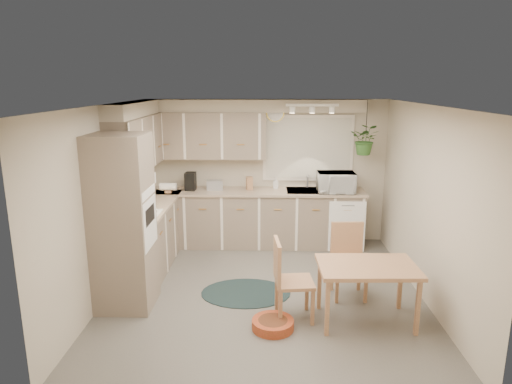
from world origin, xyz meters
TOP-DOWN VIEW (x-y plane):
  - floor at (0.00, 0.00)m, footprint 4.20×4.20m
  - ceiling at (0.00, 0.00)m, footprint 4.20×4.20m
  - wall_back at (0.00, 2.10)m, footprint 4.00×0.04m
  - wall_front at (0.00, -2.10)m, footprint 4.00×0.04m
  - wall_left at (-2.00, 0.00)m, footprint 0.04×4.20m
  - wall_right at (2.00, 0.00)m, footprint 0.04×4.20m
  - base_cab_left at (-1.70, 0.88)m, footprint 0.60×1.85m
  - base_cab_back at (-0.20, 1.80)m, footprint 3.60×0.60m
  - counter_left at (-1.69, 0.88)m, footprint 0.64×1.89m
  - counter_back at (-0.20, 1.79)m, footprint 3.64×0.64m
  - oven_stack at (-1.68, -0.38)m, footprint 0.65×0.65m
  - wall_oven_face at (-1.35, -0.38)m, footprint 0.02×0.56m
  - upper_cab_left at (-1.82, 1.00)m, footprint 0.35×2.00m
  - upper_cab_back at (-1.00, 1.93)m, footprint 2.00×0.35m
  - soffit_left at (-1.85, 1.00)m, footprint 0.30×2.00m
  - soffit_back at (-0.20, 1.95)m, footprint 3.60×0.30m
  - cooktop at (-1.68, 0.30)m, footprint 0.52×0.58m
  - range_hood at (-1.70, 0.30)m, footprint 0.40×0.60m
  - window_blinds at (0.70, 2.07)m, footprint 1.40×0.02m
  - window_frame at (0.70, 2.08)m, footprint 1.50×0.02m
  - sink at (0.70, 1.80)m, footprint 0.70×0.48m
  - dishwasher_front at (1.30, 1.49)m, footprint 0.58×0.02m
  - track_light_bar at (0.70, 1.55)m, footprint 0.80×0.04m
  - wall_clock at (0.15, 2.07)m, footprint 0.30×0.03m
  - dining_table at (1.15, -0.70)m, footprint 1.11×0.76m
  - chair_left at (0.35, -0.65)m, footprint 0.48×0.48m
  - chair_back at (1.07, -0.08)m, footprint 0.45×0.45m
  - braided_rug at (-0.24, -0.04)m, footprint 1.17×0.89m
  - pet_bed at (0.10, -0.91)m, footprint 0.57×0.57m
  - microwave at (1.13, 1.70)m, footprint 0.60×0.34m
  - soap_bottle at (0.17, 1.95)m, footprint 0.09×0.19m
  - hanging_plant at (1.56, 1.70)m, footprint 0.58×0.61m
  - coffee_maker at (-1.23, 1.80)m, footprint 0.17×0.21m
  - toaster at (-0.84, 1.82)m, footprint 0.28×0.19m
  - knife_block at (-0.27, 1.85)m, footprint 0.12×0.12m

SIDE VIEW (x-z plane):
  - floor at x=0.00m, z-range 0.00..0.00m
  - braided_rug at x=-0.24m, z-range 0.00..0.01m
  - pet_bed at x=0.10m, z-range 0.00..0.11m
  - dining_table at x=1.15m, z-range 0.00..0.68m
  - dishwasher_front at x=1.30m, z-range 0.01..0.84m
  - base_cab_left at x=-1.70m, z-range 0.00..0.90m
  - base_cab_back at x=-0.20m, z-range 0.00..0.90m
  - chair_back at x=1.07m, z-range 0.00..0.93m
  - chair_left at x=0.35m, z-range 0.00..0.95m
  - sink at x=0.70m, z-range 0.85..0.95m
  - counter_left at x=-1.69m, z-range 0.90..0.94m
  - counter_back at x=-0.20m, z-range 0.90..0.94m
  - cooktop at x=-1.68m, z-range 0.93..0.95m
  - soap_bottle at x=0.17m, z-range 0.94..1.03m
  - toaster at x=-0.84m, z-range 0.94..1.10m
  - knife_block at x=-0.27m, z-range 0.94..1.16m
  - oven_stack at x=-1.68m, z-range 0.00..2.10m
  - wall_oven_face at x=-1.35m, z-range 0.76..1.34m
  - coffee_maker at x=-1.23m, z-range 0.94..1.23m
  - microwave at x=1.13m, z-range 0.94..1.34m
  - wall_back at x=0.00m, z-range 0.00..2.40m
  - wall_front at x=0.00m, z-range 0.00..2.40m
  - wall_left at x=-2.00m, z-range 0.00..2.40m
  - wall_right at x=2.00m, z-range 0.00..2.40m
  - range_hood at x=-1.70m, z-range 1.33..1.47m
  - window_blinds at x=0.70m, z-range 1.10..2.10m
  - window_frame at x=0.70m, z-range 1.05..2.15m
  - hanging_plant at x=1.56m, z-range 1.55..1.93m
  - upper_cab_left at x=-1.82m, z-range 1.45..2.20m
  - upper_cab_back at x=-1.00m, z-range 1.45..2.20m
  - wall_clock at x=0.15m, z-range 2.03..2.33m
  - soffit_left at x=-1.85m, z-range 2.20..2.40m
  - soffit_back at x=-0.20m, z-range 2.20..2.40m
  - track_light_bar at x=0.70m, z-range 2.31..2.35m
  - ceiling at x=0.00m, z-range 2.40..2.40m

